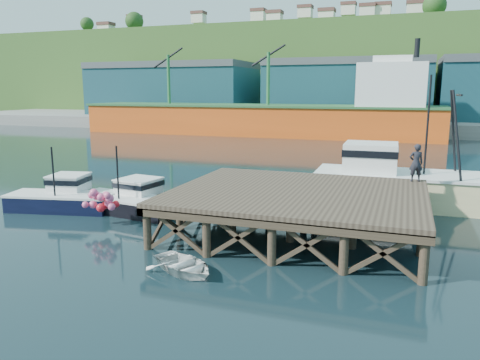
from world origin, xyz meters
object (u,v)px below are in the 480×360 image
at_px(boat_navy, 63,196).
at_px(dockworker, 416,163).
at_px(dinghy, 184,265).
at_px(boat_black, 130,199).
at_px(trawler, 409,180).

bearing_deg(boat_navy, dockworker, 1.30).
height_order(boat_navy, dockworker, dockworker).
bearing_deg(dinghy, boat_navy, 88.18).
distance_m(boat_navy, dinghy, 12.84).
height_order(boat_black, trawler, trawler).
height_order(boat_black, dockworker, dockworker).
relative_size(boat_black, trawler, 0.56).
distance_m(boat_navy, trawler, 20.77).
relative_size(boat_black, dinghy, 2.15).
height_order(trawler, dockworker, trawler).
height_order(trawler, dinghy, trawler).
bearing_deg(trawler, dockworker, -87.32).
bearing_deg(dinghy, boat_black, 72.48).
xyz_separation_m(boat_navy, dinghy, (11.08, -6.47, -0.45)).
bearing_deg(boat_navy, boat_black, 0.54).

